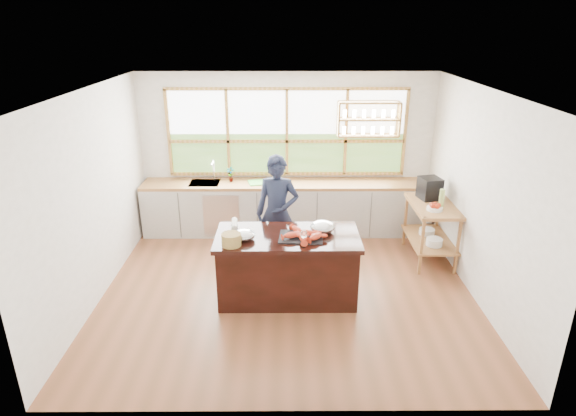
{
  "coord_description": "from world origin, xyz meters",
  "views": [
    {
      "loc": [
        -0.02,
        -5.81,
        3.48
      ],
      "look_at": [
        0.01,
        0.15,
        1.14
      ],
      "focal_mm": 30.0,
      "sensor_mm": 36.0,
      "label": 1
    }
  ],
  "objects_px": {
    "island": "(288,266)",
    "cook": "(277,213)",
    "wicker_basket": "(231,240)",
    "espresso_machine": "(430,188)"
  },
  "relations": [
    {
      "from": "island",
      "to": "cook",
      "type": "relative_size",
      "value": 1.08
    },
    {
      "from": "island",
      "to": "cook",
      "type": "distance_m",
      "value": 0.95
    },
    {
      "from": "wicker_basket",
      "to": "cook",
      "type": "bearing_deg",
      "value": 64.36
    },
    {
      "from": "cook",
      "to": "wicker_basket",
      "type": "relative_size",
      "value": 7.12
    },
    {
      "from": "island",
      "to": "espresso_machine",
      "type": "relative_size",
      "value": 5.52
    },
    {
      "from": "island",
      "to": "espresso_machine",
      "type": "height_order",
      "value": "espresso_machine"
    },
    {
      "from": "wicker_basket",
      "to": "island",
      "type": "bearing_deg",
      "value": 22.67
    },
    {
      "from": "cook",
      "to": "island",
      "type": "bearing_deg",
      "value": -71.23
    },
    {
      "from": "island",
      "to": "espresso_machine",
      "type": "bearing_deg",
      "value": 31.75
    },
    {
      "from": "island",
      "to": "wicker_basket",
      "type": "bearing_deg",
      "value": -157.33
    }
  ]
}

